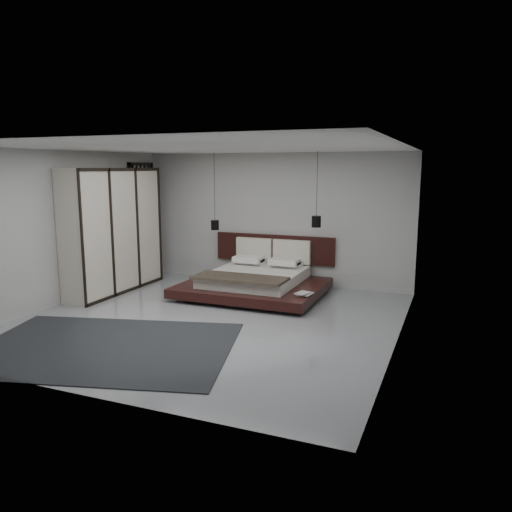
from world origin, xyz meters
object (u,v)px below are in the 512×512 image
at_px(pendant_right, 316,221).
at_px(pendant_left, 215,225).
at_px(lattice_screen, 143,220).
at_px(bed, 256,280).
at_px(wardrobe, 113,231).
at_px(rug, 105,347).

bearing_deg(pendant_right, pendant_left, 180.00).
distance_m(lattice_screen, pendant_left, 1.91).
bearing_deg(bed, wardrobe, -162.90).
xyz_separation_m(lattice_screen, pendant_right, (4.10, -0.13, 0.16)).
height_order(lattice_screen, rug, lattice_screen).
xyz_separation_m(lattice_screen, wardrobe, (0.25, -1.39, -0.06)).
bearing_deg(wardrobe, rug, -55.13).
bearing_deg(rug, pendant_right, 64.42).
distance_m(bed, pendant_right, 1.66).
distance_m(pendant_right, wardrobe, 4.06).
bearing_deg(lattice_screen, pendant_left, -3.76).
distance_m(bed, pendant_left, 1.56).
relative_size(bed, pendant_right, 1.84).
bearing_deg(rug, wardrobe, 124.87).
height_order(pendant_right, wardrobe, pendant_right).
bearing_deg(rug, lattice_screen, 117.69).
xyz_separation_m(lattice_screen, rug, (2.18, -4.15, -1.29)).
distance_m(bed, wardrobe, 3.03).
height_order(pendant_left, pendant_right, same).
relative_size(lattice_screen, pendant_left, 1.61).
height_order(bed, pendant_left, pendant_left).
distance_m(lattice_screen, bed, 3.22).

